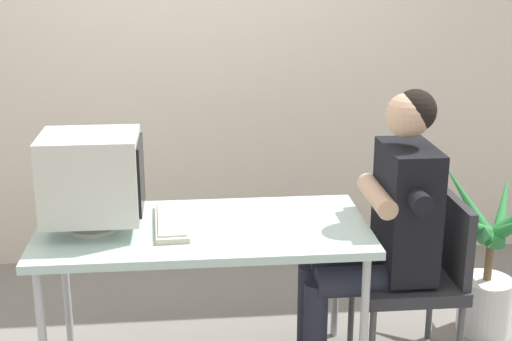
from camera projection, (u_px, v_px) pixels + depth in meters
The scene contains 7 objects.
wall_back at pixel (245, 20), 4.29m from camera, with size 8.00×0.10×3.00m, color beige.
desk at pixel (203, 237), 3.17m from camera, with size 1.45×0.71×0.75m.
crt_monitor at pixel (92, 177), 3.05m from camera, with size 0.42×0.34×0.43m.
keyboard at pixel (172, 222), 3.17m from camera, with size 0.16×0.46×0.03m.
office_chair at pixel (420, 271), 3.34m from camera, with size 0.46×0.46×0.83m.
person_seated at pixel (384, 223), 3.25m from camera, with size 0.71×0.58×1.34m.
potted_plant at pixel (489, 264), 3.65m from camera, with size 0.77×0.72×0.86m.
Camera 1 is at (-0.05, -2.95, 1.92)m, focal length 50.43 mm.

